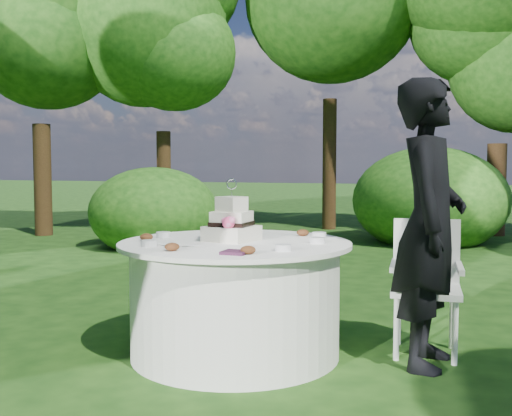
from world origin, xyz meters
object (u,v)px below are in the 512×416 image
at_px(chair, 426,276).
at_px(napkins, 235,252).
at_px(table, 235,298).
at_px(cake, 232,224).
at_px(guest, 430,223).

bearing_deg(chair, napkins, -133.56).
xyz_separation_m(table, cake, (-0.04, 0.04, 0.50)).
distance_m(napkins, chair, 1.47).
distance_m(guest, chair, 0.50).
height_order(table, cake, cake).
xyz_separation_m(guest, cake, (-1.28, -0.19, -0.03)).
bearing_deg(table, napkins, -68.04).
xyz_separation_m(table, chair, (1.21, 0.52, 0.13)).
bearing_deg(guest, table, 102.43).
bearing_deg(table, cake, 137.61).
bearing_deg(napkins, cake, 114.12).
relative_size(guest, table, 1.17).
height_order(guest, chair, guest).
bearing_deg(chair, table, -156.60).
height_order(cake, chair, cake).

